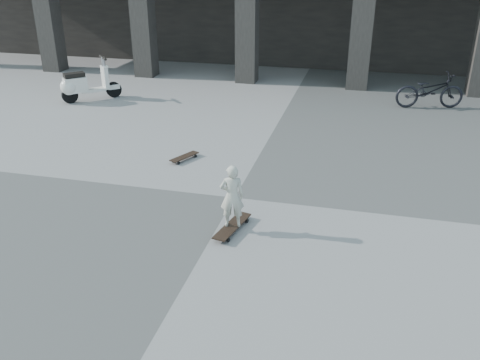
% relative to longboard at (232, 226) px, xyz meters
% --- Properties ---
extents(ground, '(90.00, 90.00, 0.00)m').
position_rel_longboard_xyz_m(ground, '(-0.25, 1.13, -0.07)').
color(ground, '#4E4F4C').
rests_on(ground, ground).
extents(longboard, '(0.41, 0.97, 0.09)m').
position_rel_longboard_xyz_m(longboard, '(0.00, 0.00, 0.00)').
color(longboard, black).
rests_on(longboard, ground).
extents(skateboard_spare, '(0.46, 0.72, 0.08)m').
position_rel_longboard_xyz_m(skateboard_spare, '(-1.72, 2.59, -0.01)').
color(skateboard_spare, black).
rests_on(skateboard_spare, ground).
extents(child, '(0.42, 0.33, 1.01)m').
position_rel_longboard_xyz_m(child, '(-0.00, 0.00, 0.53)').
color(child, beige).
rests_on(child, longboard).
extents(scooter, '(1.35, 1.34, 1.22)m').
position_rel_longboard_xyz_m(scooter, '(-6.10, 6.11, 0.41)').
color(scooter, black).
rests_on(scooter, ground).
extents(bicycle, '(1.94, 1.05, 0.97)m').
position_rel_longboard_xyz_m(bicycle, '(3.54, 7.88, 0.41)').
color(bicycle, black).
rests_on(bicycle, ground).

